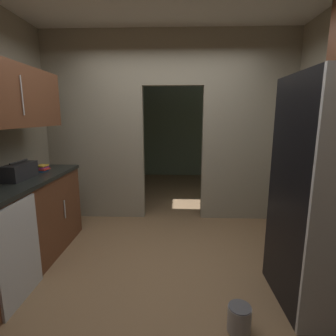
{
  "coord_description": "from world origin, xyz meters",
  "views": [
    {
      "loc": [
        0.13,
        -2.36,
        1.56
      ],
      "look_at": [
        0.03,
        0.35,
        1.02
      ],
      "focal_mm": 27.58,
      "sensor_mm": 36.0,
      "label": 1
    }
  ],
  "objects_px": {
    "refrigerator": "(336,196)",
    "dishwasher": "(20,253)",
    "book_stack": "(42,168)",
    "paint_can": "(239,318)",
    "boombox": "(20,171)"
  },
  "relations": [
    {
      "from": "refrigerator",
      "to": "paint_can",
      "type": "bearing_deg",
      "value": -156.49
    },
    {
      "from": "boombox",
      "to": "refrigerator",
      "type": "bearing_deg",
      "value": -9.97
    },
    {
      "from": "boombox",
      "to": "book_stack",
      "type": "xyz_separation_m",
      "value": [
        0.03,
        0.37,
        -0.04
      ]
    },
    {
      "from": "book_stack",
      "to": "boombox",
      "type": "bearing_deg",
      "value": -94.88
    },
    {
      "from": "boombox",
      "to": "book_stack",
      "type": "height_order",
      "value": "boombox"
    },
    {
      "from": "refrigerator",
      "to": "dishwasher",
      "type": "height_order",
      "value": "refrigerator"
    },
    {
      "from": "refrigerator",
      "to": "dishwasher",
      "type": "xyz_separation_m",
      "value": [
        -2.59,
        -0.07,
        -0.51
      ]
    },
    {
      "from": "paint_can",
      "to": "boombox",
      "type": "bearing_deg",
      "value": 157.61
    },
    {
      "from": "paint_can",
      "to": "dishwasher",
      "type": "bearing_deg",
      "value": 171.12
    },
    {
      "from": "refrigerator",
      "to": "book_stack",
      "type": "relative_size",
      "value": 12.43
    },
    {
      "from": "boombox",
      "to": "paint_can",
      "type": "relative_size",
      "value": 2.06
    },
    {
      "from": "dishwasher",
      "to": "book_stack",
      "type": "height_order",
      "value": "book_stack"
    },
    {
      "from": "dishwasher",
      "to": "boombox",
      "type": "xyz_separation_m",
      "value": [
        -0.29,
        0.58,
        0.58
      ]
    },
    {
      "from": "boombox",
      "to": "paint_can",
      "type": "height_order",
      "value": "boombox"
    },
    {
      "from": "refrigerator",
      "to": "book_stack",
      "type": "bearing_deg",
      "value": 162.82
    }
  ]
}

